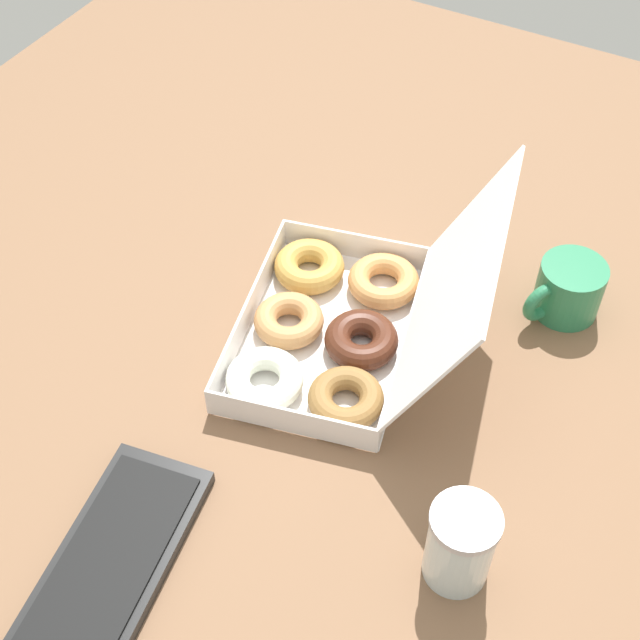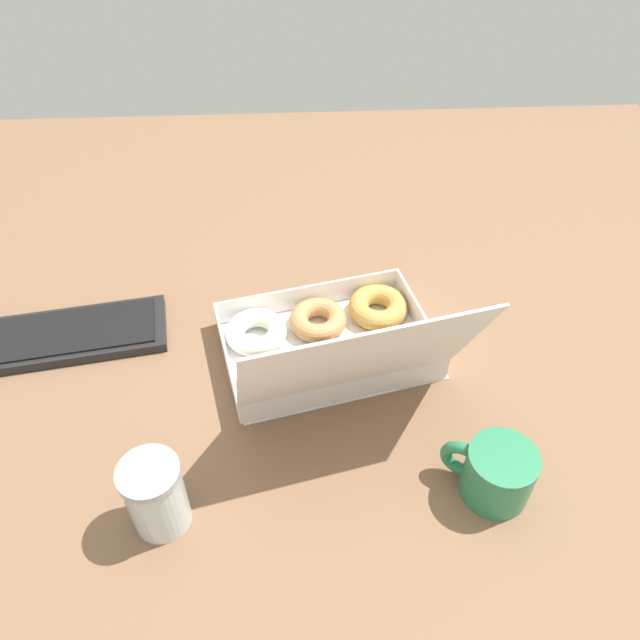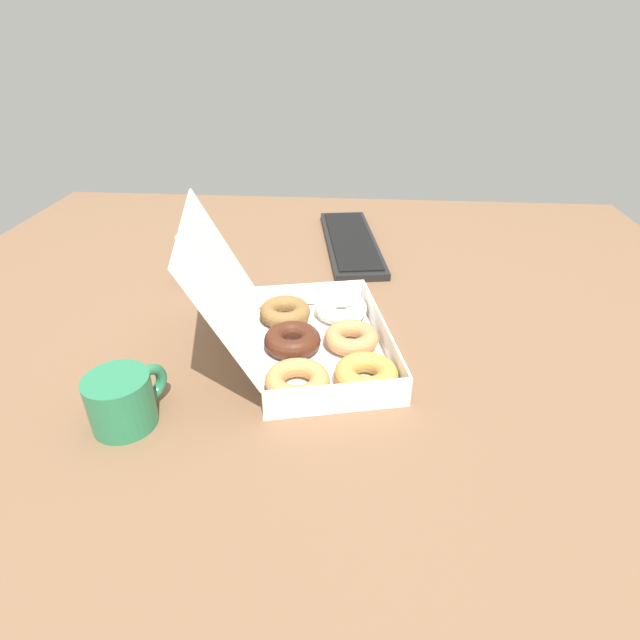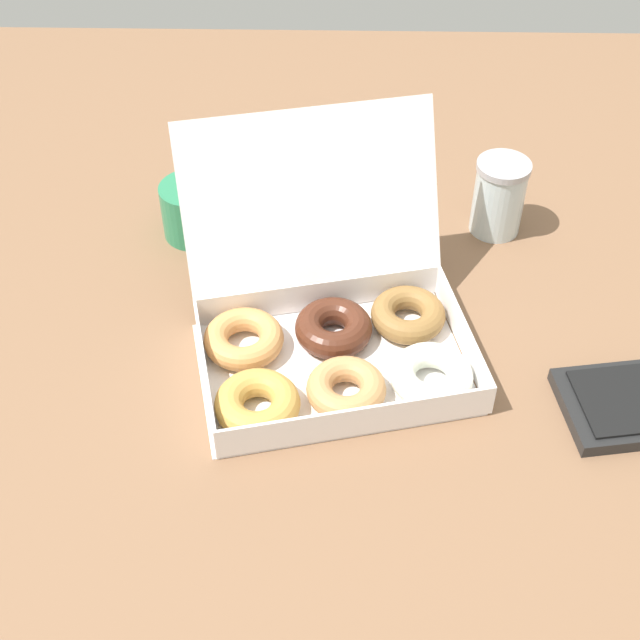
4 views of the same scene
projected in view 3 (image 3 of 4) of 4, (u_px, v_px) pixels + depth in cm
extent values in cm
cube|color=brown|center=(305.00, 355.00, 90.38)|extent=(180.00, 180.00, 2.00)
cube|color=white|center=(322.00, 349.00, 89.98)|extent=(37.76, 29.55, 0.40)
cube|color=white|center=(338.00, 397.00, 74.63)|extent=(5.44, 22.16, 4.64)
cube|color=white|center=(310.00, 294.00, 102.72)|extent=(5.44, 22.16, 4.64)
cube|color=white|center=(383.00, 332.00, 90.06)|extent=(32.03, 7.69, 4.64)
cube|color=white|center=(259.00, 342.00, 87.29)|extent=(32.03, 7.69, 4.64)
cube|color=white|center=(222.00, 280.00, 80.19)|extent=(35.01, 17.49, 20.53)
torus|color=gold|center=(366.00, 374.00, 80.34)|extent=(13.74, 13.74, 3.54)
torus|color=tan|center=(351.00, 338.00, 89.62)|extent=(11.24, 11.24, 3.23)
torus|color=white|center=(341.00, 308.00, 98.76)|extent=(14.00, 14.00, 3.24)
torus|color=tan|center=(297.00, 381.00, 78.91)|extent=(11.91, 11.91, 3.17)
torus|color=#4B2416|center=(292.00, 342.00, 88.50)|extent=(13.86, 13.86, 3.66)
torus|color=olive|center=(285.00, 312.00, 97.49)|extent=(10.05, 10.05, 3.23)
cube|color=black|center=(351.00, 243.00, 130.91)|extent=(44.16, 19.06, 1.80)
cube|color=black|center=(351.00, 239.00, 130.35)|extent=(40.47, 16.54, 0.40)
cylinder|color=#2D8256|center=(121.00, 401.00, 71.55)|extent=(9.35, 9.35, 8.27)
torus|color=#2D8256|center=(149.00, 384.00, 75.06)|extent=(6.30, 4.65, 6.31)
cylinder|color=black|center=(117.00, 387.00, 70.18)|extent=(8.22, 8.22, 0.50)
cylinder|color=silver|center=(197.00, 263.00, 109.29)|extent=(7.47, 7.47, 10.65)
cylinder|color=#B2B2B7|center=(194.00, 238.00, 106.28)|extent=(7.84, 7.84, 1.00)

